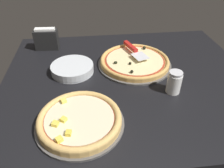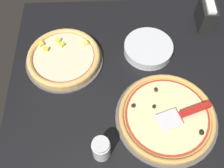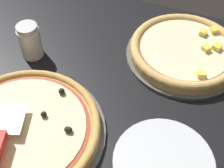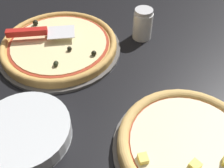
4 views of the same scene
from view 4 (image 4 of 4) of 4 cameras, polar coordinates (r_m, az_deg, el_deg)
name	(u,v)px [view 4 (image 4 of 4)]	position (r cm, az deg, el deg)	size (l,w,h in cm)	color
ground_plane	(90,69)	(82.48, -4.71, 3.35)	(124.74, 103.95, 3.60)	black
pizza_pan_front	(60,49)	(87.73, -11.24, 7.51)	(39.34, 39.34, 1.00)	#565451
pizza_front	(59,44)	(86.58, -11.42, 8.50)	(36.98, 36.98, 4.01)	tan
pizza_pan_back	(186,150)	(63.77, 15.88, -13.56)	(33.80, 33.80, 1.00)	#565451
pizza_back	(188,144)	(61.89, 16.31, -12.52)	(31.77, 31.77, 3.96)	#DBAD60
serving_spatula	(34,32)	(87.85, -16.62, 10.77)	(11.16, 21.60, 2.00)	silver
plate_stack	(25,132)	(65.34, -18.41, -9.83)	(21.65, 21.65, 4.20)	silver
parmesan_shaker	(143,24)	(89.87, 6.70, 12.82)	(6.41, 6.41, 10.53)	white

